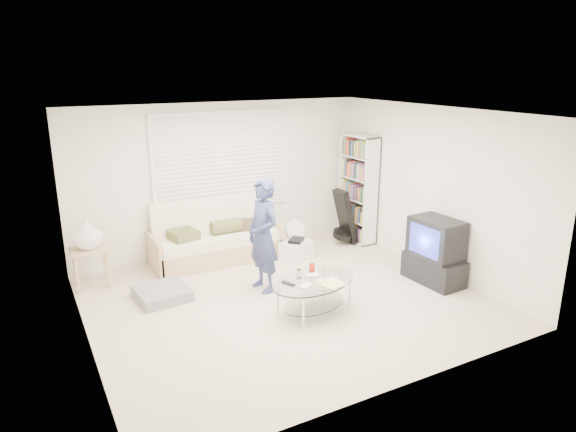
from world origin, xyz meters
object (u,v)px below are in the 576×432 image
futon_sofa (215,241)px  tv_unit (435,252)px  coffee_table (314,287)px  bookshelf (358,189)px

futon_sofa → tv_unit: (2.49, -2.35, 0.14)m
futon_sofa → coffee_table: bearing=-79.3°
futon_sofa → coffee_table: (0.44, -2.35, 0.03)m
bookshelf → tv_unit: 2.16m
tv_unit → coffee_table: bearing=-179.8°
futon_sofa → bookshelf: size_ratio=1.08×
tv_unit → coffee_table: 2.05m
futon_sofa → coffee_table: futon_sofa is taller
bookshelf → tv_unit: (-0.13, -2.10, -0.49)m
futon_sofa → tv_unit: 3.42m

